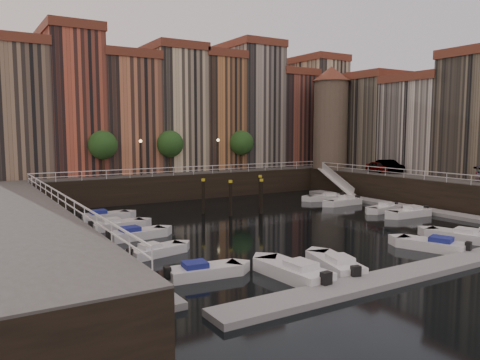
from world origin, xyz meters
TOP-DOWN VIEW (x-y plane):
  - ground at (0.00, 0.00)m, footprint 200.00×200.00m
  - quay_far at (0.00, 26.00)m, footprint 80.00×20.00m
  - quay_right at (28.00, -2.00)m, footprint 20.00×36.00m
  - dock_left at (-16.20, -1.00)m, footprint 2.00×28.00m
  - dock_right at (16.20, -1.00)m, footprint 2.00×28.00m
  - dock_near at (0.00, -17.00)m, footprint 30.00×2.00m
  - mountains at (1.72, 110.00)m, footprint 145.00×100.00m
  - far_terrace at (3.31, 23.50)m, footprint 48.70×10.30m
  - right_terrace at (26.50, 3.80)m, footprint 9.30×24.30m
  - corner_tower at (20.00, 14.50)m, footprint 5.20×5.20m
  - promenade_trees at (-1.33, 18.20)m, footprint 21.20×3.20m
  - street_lamps at (-1.00, 17.20)m, footprint 10.36×0.36m
  - railings at (0.00, 4.88)m, footprint 36.08×34.04m
  - gangway at (17.10, 10.00)m, footprint 2.78×8.32m
  - mooring_pilings at (0.04, 5.60)m, footprint 7.18×3.59m
  - boat_left_0 at (-12.46, -11.06)m, footprint 4.44×2.04m
  - boat_left_1 at (-13.05, -5.37)m, footprint 4.22×2.25m
  - boat_left_2 at (-12.56, -0.02)m, footprint 4.62×2.02m
  - boat_left_3 at (-12.80, 4.18)m, footprint 4.52×1.65m
  - boat_left_4 at (-12.65, 8.72)m, footprint 4.54×1.67m
  - boat_right_1 at (12.86, -4.68)m, footprint 4.74×1.99m
  - boat_right_2 at (12.86, -1.57)m, footprint 4.27×1.99m
  - boat_right_3 at (12.47, 3.81)m, footprint 4.65×1.77m
  - boat_right_4 at (12.86, 7.17)m, footprint 4.50×2.88m
  - boat_near_0 at (-8.26, -13.97)m, footprint 2.23×5.27m
  - boat_near_1 at (-5.24, -14.04)m, footprint 2.78×4.88m
  - boat_near_2 at (3.78, -14.00)m, footprint 3.15×4.79m
  - boat_near_3 at (7.91, -13.15)m, footprint 2.78×4.73m
  - car_a at (20.26, 6.03)m, footprint 2.43×4.11m
  - car_b at (20.97, 5.09)m, footprint 2.73×4.90m

SIDE VIEW (x-z plane):
  - ground at x=0.00m, z-range 0.00..0.00m
  - dock_left at x=-16.20m, z-range 0.00..0.35m
  - dock_right at x=16.20m, z-range 0.00..0.35m
  - dock_near at x=0.00m, z-range 0.00..0.35m
  - boat_left_1 at x=-13.05m, z-range -0.15..0.79m
  - boat_right_2 at x=12.86m, z-range -0.16..0.80m
  - boat_left_0 at x=-12.46m, z-range -0.16..0.84m
  - boat_right_4 at x=12.86m, z-range -0.17..0.85m
  - boat_left_3 at x=-12.80m, z-range -0.17..0.87m
  - boat_left_4 at x=-12.65m, z-range -0.17..0.87m
  - boat_left_2 at x=-12.56m, z-range -0.17..0.87m
  - boat_near_3 at x=7.91m, z-range -0.17..0.89m
  - boat_right_3 at x=12.47m, z-range -0.17..0.89m
  - boat_right_1 at x=12.86m, z-range -0.18..0.90m
  - boat_near_2 at x=3.78m, z-range -0.18..0.90m
  - boat_near_1 at x=-5.24m, z-range -0.18..0.91m
  - boat_near_0 at x=-8.26m, z-range -0.19..1.00m
  - quay_far at x=0.00m, z-range 0.00..3.00m
  - quay_right at x=28.00m, z-range 0.00..3.00m
  - mooring_pilings at x=0.04m, z-range -0.24..3.54m
  - gangway at x=17.10m, z-range 0.05..3.78m
  - car_a at x=20.26m, z-range 3.00..4.31m
  - car_b at x=20.97m, z-range 3.00..4.53m
  - railings at x=0.00m, z-range 3.53..4.05m
  - street_lamps at x=-1.00m, z-range 3.81..7.99m
  - promenade_trees at x=-1.33m, z-range 3.98..9.18m
  - mountains at x=1.72m, z-range -1.08..16.92m
  - right_terrace at x=26.50m, z-range 2.56..16.56m
  - corner_tower at x=20.00m, z-range 3.29..17.09m
  - far_terrace at x=3.31m, z-range 2.20..19.70m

